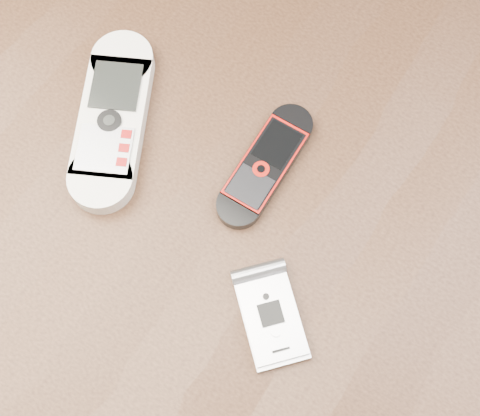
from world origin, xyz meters
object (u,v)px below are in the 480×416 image
Objects in this scene: nokia_white at (112,119)px; motorola_razr at (271,318)px; table at (236,242)px; nokia_black_red at (265,165)px.

nokia_white reaches higher than motorola_razr.
motorola_razr reaches higher than table.
nokia_white is 0.23m from motorola_razr.
motorola_razr is (0.08, -0.07, 0.11)m from table.
nokia_white reaches higher than nokia_black_red.
nokia_white is (-0.14, 0.01, 0.12)m from table.
table is at bearing -92.95° from nokia_black_red.
nokia_white is 2.00× the size of motorola_razr.
motorola_razr is at bearing -57.27° from nokia_black_red.
nokia_black_red is (0.14, 0.04, -0.00)m from nokia_white.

